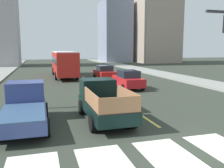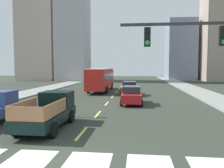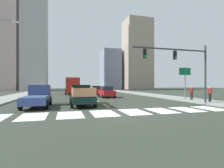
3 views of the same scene
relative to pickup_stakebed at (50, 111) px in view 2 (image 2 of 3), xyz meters
name	(u,v)px [view 2 (image 2 of 3)]	position (x,y,z in m)	size (l,w,h in m)	color
ground_plane	(54,166)	(2.19, -5.13, -0.94)	(160.00, 160.00, 0.00)	#2F352C
sidewalk_right	(216,99)	(13.64, 12.87, -0.86)	(3.75, 110.00, 0.15)	gray
sidewalk_left	(17,96)	(-9.26, 12.87, -0.86)	(3.75, 110.00, 0.15)	gray
crosswalk_stripe_3	(24,164)	(1.06, -5.13, -0.93)	(1.68, 2.81, 0.01)	silver
crosswalk_stripe_4	(85,167)	(3.32, -5.13, -0.93)	(1.68, 2.81, 0.01)	silver
lane_dash_0	(81,133)	(2.19, -1.13, -0.93)	(0.16, 2.40, 0.01)	#D9CE55
lane_dash_1	(98,114)	(2.19, 3.87, -0.93)	(0.16, 2.40, 0.01)	#D9CE55
lane_dash_2	(107,103)	(2.19, 8.87, -0.93)	(0.16, 2.40, 0.01)	#D9CE55
lane_dash_3	(112,97)	(2.19, 13.87, -0.93)	(0.16, 2.40, 0.01)	#D9CE55
lane_dash_4	(116,92)	(2.19, 18.87, -0.93)	(0.16, 2.40, 0.01)	#D9CE55
lane_dash_5	(119,89)	(2.19, 23.87, -0.93)	(0.16, 2.40, 0.01)	#D9CE55
lane_dash_6	(121,86)	(2.19, 28.87, -0.93)	(0.16, 2.40, 0.01)	#D9CE55
lane_dash_7	(123,84)	(2.19, 33.87, -0.93)	(0.16, 2.40, 0.01)	#D9CE55
pickup_stakebed	(50,111)	(0.00, 0.00, 0.00)	(2.18, 5.20, 1.96)	black
city_bus	(101,78)	(-0.18, 19.93, 1.02)	(2.72, 10.80, 3.32)	red
sedan_far	(132,95)	(4.60, 8.77, -0.08)	(2.02, 4.40, 1.72)	red
sedan_near_right	(130,88)	(4.15, 15.72, -0.08)	(2.02, 4.40, 1.72)	red
block_mid_left	(180,50)	(17.12, 54.31, 7.32)	(7.40, 10.24, 16.51)	gray
block_mid_right	(39,15)	(-20.99, 46.40, 16.34)	(9.82, 9.27, 34.56)	#BBA39E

